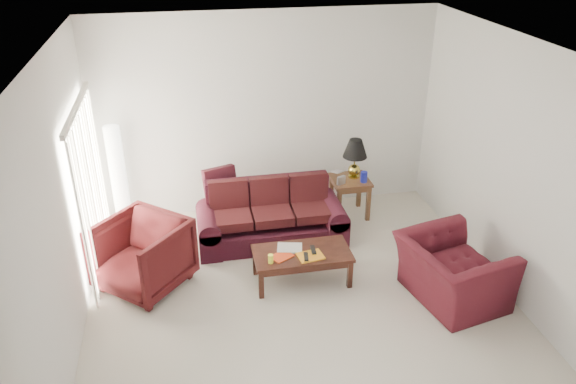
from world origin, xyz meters
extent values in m
plane|color=beige|center=(0.00, 0.00, 0.00)|extent=(5.00, 5.00, 0.00)
cube|color=silver|center=(-2.42, 1.30, 1.08)|extent=(0.10, 2.00, 2.16)
cube|color=black|center=(-0.77, 1.97, 0.70)|extent=(0.52, 0.37, 0.48)
cube|color=silver|center=(0.98, 1.80, 0.67)|extent=(0.13, 0.09, 0.13)
cylinder|color=navy|center=(1.33, 1.82, 0.68)|extent=(0.13, 0.13, 0.16)
cube|color=silver|center=(1.00, 2.08, 0.68)|extent=(0.18, 0.20, 0.05)
imported|color=#3A0D0F|center=(-1.84, 0.69, 0.45)|extent=(1.36, 1.37, 0.89)
imported|color=#3E0E16|center=(1.76, -0.27, 0.38)|extent=(1.25, 1.36, 0.76)
cube|color=#BB3212|center=(-0.17, 0.37, 0.43)|extent=(0.32, 0.30, 0.01)
cube|color=beige|center=(-0.04, 0.53, 0.43)|extent=(0.35, 0.29, 0.02)
cube|color=orange|center=(0.17, 0.31, 0.43)|extent=(0.34, 0.28, 0.02)
cube|color=black|center=(0.11, 0.27, 0.45)|extent=(0.08, 0.18, 0.02)
cube|color=black|center=(0.23, 0.40, 0.45)|extent=(0.07, 0.19, 0.02)
cylinder|color=#FEFF38|center=(-0.33, 0.27, 0.48)|extent=(0.09, 0.09, 0.11)
camera|label=1|loc=(-1.20, -5.26, 4.23)|focal=35.00mm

